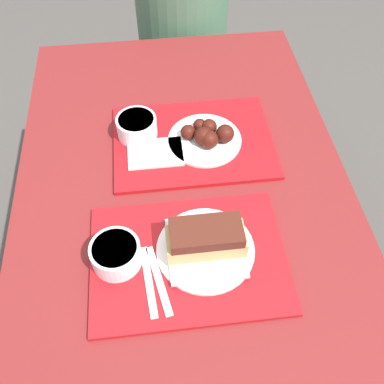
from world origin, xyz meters
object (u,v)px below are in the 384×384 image
at_px(brisket_sandwich_plate, 206,243).
at_px(bowl_coleslaw_far, 137,126).
at_px(wings_plate_far, 207,136).
at_px(bowl_coleslaw_near, 116,254).
at_px(tray_near, 189,259).
at_px(tray_far, 193,142).

height_order(brisket_sandwich_plate, bowl_coleslaw_far, brisket_sandwich_plate).
bearing_deg(wings_plate_far, bowl_coleslaw_near, -125.81).
relative_size(tray_near, bowl_coleslaw_near, 3.96).
bearing_deg(tray_near, brisket_sandwich_plate, 18.21).
bearing_deg(tray_far, brisket_sandwich_plate, -92.28).
bearing_deg(bowl_coleslaw_far, tray_near, -76.50).
bearing_deg(bowl_coleslaw_near, tray_near, -3.69).
bearing_deg(tray_far, wings_plate_far, -14.33).
xyz_separation_m(bowl_coleslaw_near, brisket_sandwich_plate, (0.20, 0.00, 0.00)).
distance_m(tray_far, bowl_coleslaw_far, 0.16).
xyz_separation_m(tray_far, brisket_sandwich_plate, (-0.01, -0.35, 0.04)).
xyz_separation_m(tray_far, bowl_coleslaw_near, (-0.21, -0.35, 0.04)).
height_order(tray_near, tray_far, same).
xyz_separation_m(tray_near, brisket_sandwich_plate, (0.04, 0.01, 0.04)).
height_order(tray_near, brisket_sandwich_plate, brisket_sandwich_plate).
relative_size(bowl_coleslaw_near, bowl_coleslaw_far, 1.00).
xyz_separation_m(bowl_coleslaw_far, wings_plate_far, (0.19, -0.05, -0.01)).
xyz_separation_m(tray_near, bowl_coleslaw_far, (-0.10, 0.41, 0.04)).
relative_size(tray_near, bowl_coleslaw_far, 3.96).
xyz_separation_m(tray_near, tray_far, (0.05, 0.36, 0.00)).
height_order(bowl_coleslaw_near, wings_plate_far, wings_plate_far).
distance_m(bowl_coleslaw_near, brisket_sandwich_plate, 0.20).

